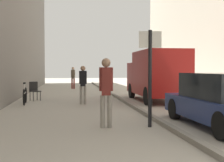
% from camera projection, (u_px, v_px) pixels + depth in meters
% --- Properties ---
extents(ground_plane, '(80.00, 80.00, 0.00)m').
position_uv_depth(ground_plane, '(92.00, 104.00, 13.43)').
color(ground_plane, '#A8A093').
extents(kerb_strip, '(0.16, 40.00, 0.12)m').
position_uv_depth(kerb_strip, '(126.00, 102.00, 13.65)').
color(kerb_strip, gray).
rests_on(kerb_strip, ground_plane).
extents(pedestrian_main_foreground, '(0.37, 0.24, 1.85)m').
position_uv_depth(pedestrian_main_foreground, '(106.00, 88.00, 7.94)').
color(pedestrian_main_foreground, gray).
rests_on(pedestrian_main_foreground, ground_plane).
extents(pedestrian_mid_block, '(0.34, 0.22, 1.71)m').
position_uv_depth(pedestrian_mid_block, '(83.00, 82.00, 13.29)').
color(pedestrian_mid_block, gray).
rests_on(pedestrian_mid_block, ground_plane).
extents(pedestrian_far_crossing, '(0.33, 0.26, 1.74)m').
position_uv_depth(pedestrian_far_crossing, '(73.00, 76.00, 23.93)').
color(pedestrian_far_crossing, maroon).
rests_on(pedestrian_far_crossing, ground_plane).
extents(delivery_van, '(1.96, 4.85, 2.43)m').
position_uv_depth(delivery_van, '(156.00, 75.00, 14.66)').
color(delivery_van, maroon).
rests_on(delivery_van, ground_plane).
extents(parked_car, '(1.90, 4.23, 1.45)m').
position_uv_depth(parked_car, '(223.00, 101.00, 8.07)').
color(parked_car, navy).
rests_on(parked_car, ground_plane).
extents(street_sign_post, '(0.59, 0.15, 2.60)m').
position_uv_depth(street_sign_post, '(150.00, 70.00, 8.02)').
color(street_sign_post, black).
rests_on(street_sign_post, ground_plane).
extents(bicycle_leaning, '(0.19, 1.77, 0.98)m').
position_uv_depth(bicycle_leaning, '(25.00, 96.00, 13.33)').
color(bicycle_leaning, black).
rests_on(bicycle_leaning, ground_plane).
extents(cafe_chair_near_window, '(0.60, 0.60, 0.94)m').
position_uv_depth(cafe_chair_near_window, '(34.00, 90.00, 14.87)').
color(cafe_chair_near_window, black).
rests_on(cafe_chair_near_window, ground_plane).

